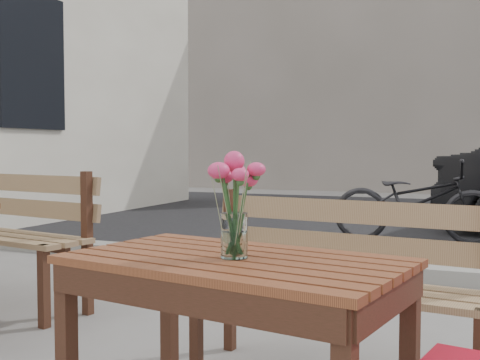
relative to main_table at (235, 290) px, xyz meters
The scene contains 7 objects.
street 5.13m from the main_table, 88.13° to the left, with size 30.00×8.12×0.12m.
backdrop_buildings 14.75m from the main_table, 88.66° to the left, with size 15.50×4.00×8.00m.
main_table is the anchor object (origin of this frame).
main_bench 0.86m from the main_table, 78.66° to the left, with size 1.41×0.57×0.85m.
main_vase 0.33m from the main_table, 74.12° to the right, with size 0.19×0.19×0.35m.
second_bench 2.56m from the main_table, 149.65° to the left, with size 1.53×0.69×0.92m.
bicycle 5.00m from the main_table, 89.47° to the left, with size 0.62×1.77×0.93m, color black.
Camera 1 is at (0.60, -1.86, 1.04)m, focal length 45.00 mm.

